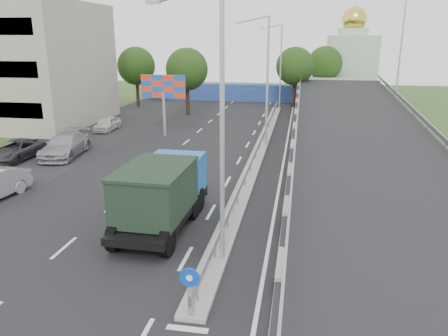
% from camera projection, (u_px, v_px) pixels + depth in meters
% --- Properties ---
extents(road_surface, '(26.00, 90.00, 0.04)m').
position_uv_depth(road_surface, '(212.00, 163.00, 31.04)').
color(road_surface, black).
rests_on(road_surface, ground).
extents(parking_strip, '(8.00, 90.00, 0.05)m').
position_uv_depth(parking_strip, '(45.00, 155.00, 33.23)').
color(parking_strip, black).
rests_on(parking_strip, ground).
extents(median, '(1.00, 44.00, 0.20)m').
position_uv_depth(median, '(260.00, 150.00, 34.28)').
color(median, gray).
rests_on(median, ground).
extents(overpass_ramp, '(10.00, 50.00, 3.50)m').
position_uv_depth(overpass_ramp, '(360.00, 133.00, 32.55)').
color(overpass_ramp, gray).
rests_on(overpass_ramp, ground).
extents(median_guardrail, '(0.09, 44.00, 0.71)m').
position_uv_depth(median_guardrail, '(260.00, 142.00, 34.10)').
color(median_guardrail, gray).
rests_on(median_guardrail, median).
extents(sign_bollard, '(0.64, 0.23, 1.67)m').
position_uv_depth(sign_bollard, '(190.00, 292.00, 13.41)').
color(sign_bollard, black).
rests_on(sign_bollard, median).
extents(lamp_post_near, '(2.74, 0.18, 10.08)m').
position_uv_depth(lamp_post_near, '(217.00, 117.00, 15.65)').
color(lamp_post_near, '#B2B5B7').
rests_on(lamp_post_near, median).
extents(lamp_post_mid, '(2.74, 0.18, 10.08)m').
position_uv_depth(lamp_post_mid, '(265.00, 74.00, 34.53)').
color(lamp_post_mid, '#B2B5B7').
rests_on(lamp_post_mid, median).
extents(lamp_post_far, '(2.74, 0.18, 10.08)m').
position_uv_depth(lamp_post_far, '(279.00, 62.00, 53.41)').
color(lamp_post_far, '#B2B5B7').
rests_on(lamp_post_far, median).
extents(blue_wall, '(30.00, 0.50, 2.40)m').
position_uv_depth(blue_wall, '(251.00, 93.00, 61.07)').
color(blue_wall, navy).
rests_on(blue_wall, ground).
extents(church, '(7.00, 7.00, 13.80)m').
position_uv_depth(church, '(351.00, 61.00, 65.10)').
color(church, '#B2CCAD').
rests_on(church, ground).
extents(billboard, '(4.00, 0.24, 5.50)m').
position_uv_depth(billboard, '(163.00, 90.00, 38.41)').
color(billboard, '#B2B5B7').
rests_on(billboard, ground).
extents(tree_left_mid, '(4.80, 4.80, 7.60)m').
position_uv_depth(tree_left_mid, '(187.00, 69.00, 49.63)').
color(tree_left_mid, black).
rests_on(tree_left_mid, ground).
extents(tree_median_far, '(4.80, 4.80, 7.60)m').
position_uv_depth(tree_median_far, '(295.00, 66.00, 55.16)').
color(tree_median_far, black).
rests_on(tree_median_far, ground).
extents(tree_left_far, '(4.80, 4.80, 7.60)m').
position_uv_depth(tree_left_far, '(136.00, 66.00, 55.70)').
color(tree_left_far, black).
rests_on(tree_left_far, ground).
extents(tree_ramp_far, '(4.80, 4.80, 7.60)m').
position_uv_depth(tree_ramp_far, '(325.00, 64.00, 61.09)').
color(tree_ramp_far, black).
rests_on(tree_ramp_far, ground).
extents(dump_truck, '(2.91, 7.24, 3.17)m').
position_uv_depth(dump_truck, '(162.00, 191.00, 20.14)').
color(dump_truck, black).
rests_on(dump_truck, ground).
extents(parked_car_c, '(2.45, 5.13, 1.41)m').
position_uv_depth(parked_car_c, '(16.00, 150.00, 31.89)').
color(parked_car_c, '#2E2D31').
rests_on(parked_car_c, ground).
extents(parked_car_d, '(3.12, 6.09, 1.69)m').
position_uv_depth(parked_car_d, '(65.00, 145.00, 32.70)').
color(parked_car_d, '#919399').
rests_on(parked_car_d, ground).
extents(parked_car_e, '(1.71, 4.01, 1.35)m').
position_uv_depth(parked_car_e, '(107.00, 124.00, 41.92)').
color(parked_car_e, beige).
rests_on(parked_car_e, ground).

